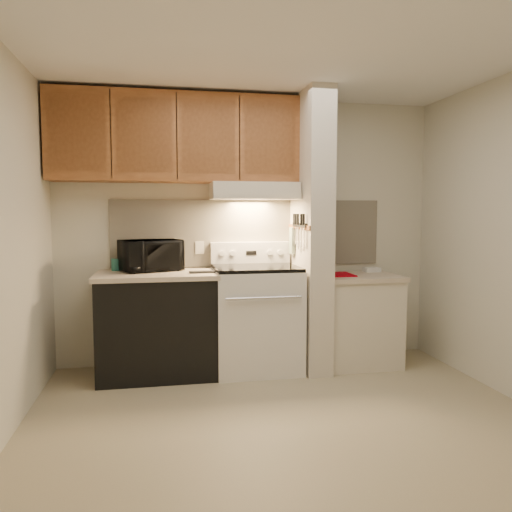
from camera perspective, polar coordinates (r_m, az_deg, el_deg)
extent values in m
plane|color=tan|center=(3.63, 3.62, -18.25)|extent=(3.60, 3.60, 0.00)
plane|color=white|center=(3.50, 3.86, 22.76)|extent=(3.60, 3.60, 0.00)
cube|color=beige|center=(4.80, -0.77, 2.84)|extent=(3.60, 2.50, 0.02)
cube|color=beige|center=(4.79, -0.75, 2.65)|extent=(2.60, 0.02, 0.63)
cube|color=silver|center=(4.57, 0.00, -7.28)|extent=(0.76, 0.65, 0.92)
cube|color=black|center=(4.25, 0.81, -7.65)|extent=(0.50, 0.01, 0.30)
cylinder|color=silver|center=(4.17, 0.92, -4.82)|extent=(0.65, 0.02, 0.02)
cube|color=black|center=(4.49, 0.00, -1.35)|extent=(0.74, 0.64, 0.03)
cube|color=silver|center=(4.76, -0.64, 0.40)|extent=(0.76, 0.08, 0.20)
cube|color=black|center=(4.71, -0.55, 0.36)|extent=(0.10, 0.01, 0.04)
cylinder|color=silver|center=(4.67, -3.93, 0.31)|extent=(0.05, 0.02, 0.05)
cylinder|color=silver|center=(4.68, -2.71, 0.33)|extent=(0.05, 0.02, 0.05)
cylinder|color=silver|center=(4.75, 1.59, 0.39)|extent=(0.05, 0.02, 0.05)
cylinder|color=silver|center=(4.77, 2.77, 0.41)|extent=(0.05, 0.02, 0.05)
cube|color=black|center=(4.50, -11.19, -7.88)|extent=(1.00, 0.63, 0.87)
cube|color=#C4B197|center=(4.42, -11.29, -2.13)|extent=(1.04, 0.67, 0.04)
cube|color=black|center=(4.34, -6.02, -1.82)|extent=(0.25, 0.09, 0.02)
cylinder|color=#1F5C52|center=(4.65, -15.61, -0.94)|extent=(0.13, 0.13, 0.11)
cube|color=beige|center=(4.73, -6.46, 0.95)|extent=(0.08, 0.01, 0.12)
imported|color=black|center=(4.55, -11.95, 0.07)|extent=(0.60, 0.51, 0.28)
cube|color=beige|center=(4.58, 6.30, 2.70)|extent=(0.22, 0.70, 2.50)
cube|color=#9C5C30|center=(4.55, 4.90, 3.33)|extent=(0.01, 0.70, 0.04)
cube|color=black|center=(4.50, 5.01, 3.56)|extent=(0.02, 0.42, 0.04)
cube|color=silver|center=(4.33, 5.46, 2.18)|extent=(0.01, 0.03, 0.16)
cylinder|color=black|center=(4.33, 5.46, 4.17)|extent=(0.02, 0.02, 0.10)
cube|color=silver|center=(4.41, 5.16, 2.11)|extent=(0.01, 0.04, 0.18)
cylinder|color=black|center=(4.41, 5.18, 4.18)|extent=(0.02, 0.02, 0.10)
cube|color=silver|center=(4.50, 4.84, 2.04)|extent=(0.01, 0.04, 0.20)
cylinder|color=black|center=(4.50, 4.82, 4.20)|extent=(0.02, 0.02, 0.10)
cube|color=silver|center=(4.56, 4.61, 2.33)|extent=(0.01, 0.04, 0.16)
cylinder|color=black|center=(4.58, 4.55, 4.22)|extent=(0.02, 0.02, 0.10)
cube|color=silver|center=(4.66, 4.29, 2.27)|extent=(0.01, 0.04, 0.18)
cylinder|color=black|center=(4.64, 4.37, 4.23)|extent=(0.02, 0.02, 0.10)
cube|color=gray|center=(4.71, 4.14, 1.76)|extent=(0.03, 0.10, 0.25)
cube|color=beige|center=(4.85, 11.45, -7.33)|extent=(0.70, 0.60, 0.81)
cube|color=#C4B197|center=(4.77, 11.54, -2.34)|extent=(0.74, 0.64, 0.04)
cube|color=#A0000C|center=(4.71, 9.48, -2.09)|extent=(0.25, 0.33, 0.01)
cube|color=white|center=(5.02, 13.09, -1.54)|extent=(0.16, 0.11, 0.04)
cube|color=beige|center=(4.59, -0.29, 7.42)|extent=(0.78, 0.44, 0.15)
cube|color=beige|center=(4.38, 0.21, 6.95)|extent=(0.78, 0.04, 0.06)
cube|color=#9C5C30|center=(4.60, -9.11, 13.11)|extent=(2.18, 0.33, 0.77)
cube|color=#9C5C30|center=(4.49, -19.82, 13.08)|extent=(0.46, 0.01, 0.63)
cube|color=black|center=(4.46, -16.26, 13.24)|extent=(0.01, 0.01, 0.73)
cube|color=#9C5C30|center=(4.44, -12.66, 13.35)|extent=(0.46, 0.01, 0.63)
cube|color=black|center=(4.44, -9.05, 13.40)|extent=(0.01, 0.01, 0.73)
cube|color=#9C5C30|center=(4.46, -5.45, 13.41)|extent=(0.46, 0.01, 0.63)
cube|color=black|center=(4.49, -1.89, 13.37)|extent=(0.01, 0.01, 0.73)
cube|color=#9C5C30|center=(4.54, 1.60, 13.27)|extent=(0.46, 0.01, 0.63)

